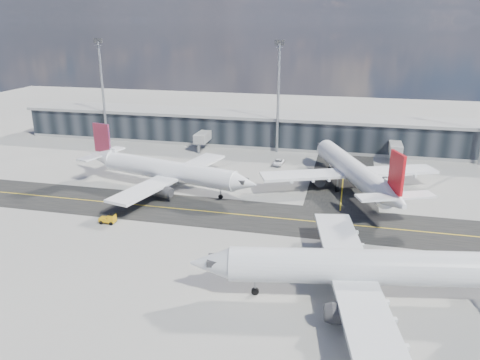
{
  "coord_description": "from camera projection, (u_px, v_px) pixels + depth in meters",
  "views": [
    {
      "loc": [
        18.52,
        -72.15,
        33.4
      ],
      "look_at": [
        -0.78,
        8.69,
        5.0
      ],
      "focal_mm": 35.0,
      "sensor_mm": 36.0,
      "label": 1
    }
  ],
  "objects": [
    {
      "name": "baggage_tug",
      "position": [
        109.0,
        219.0,
        80.84
      ],
      "size": [
        2.87,
        1.51,
        1.78
      ],
      "rotation": [
        0.0,
        0.0,
        -1.58
      ],
      "color": "#E1A00B",
      "rests_on": "ground"
    },
    {
      "name": "terminal_concourse",
      "position": [
        281.0,
        131.0,
        130.51
      ],
      "size": [
        152.0,
        19.8,
        8.8
      ],
      "color": "black",
      "rests_on": "ground"
    },
    {
      "name": "airliner_af",
      "position": [
        166.0,
        170.0,
        96.73
      ],
      "size": [
        40.9,
        35.16,
        12.23
      ],
      "rotation": [
        0.0,
        0.0,
        -1.81
      ],
      "color": "white",
      "rests_on": "ground"
    },
    {
      "name": "airliner_near",
      "position": [
        367.0,
        268.0,
        58.06
      ],
      "size": [
        44.01,
        37.73,
        13.08
      ],
      "rotation": [
        0.0,
        0.0,
        1.76
      ],
      "color": "silver",
      "rests_on": "ground"
    },
    {
      "name": "taxiway_lanes",
      "position": [
        266.0,
        203.0,
        90.3
      ],
      "size": [
        180.0,
        63.0,
        0.03
      ],
      "color": "black",
      "rests_on": "ground"
    },
    {
      "name": "service_van",
      "position": [
        278.0,
        162.0,
        113.83
      ],
      "size": [
        2.59,
        5.06,
        1.37
      ],
      "primitive_type": "imported",
      "rotation": [
        0.0,
        0.0,
        -0.07
      ],
      "color": "white",
      "rests_on": "ground"
    },
    {
      "name": "airliner_redtail",
      "position": [
        353.0,
        171.0,
        95.55
      ],
      "size": [
        36.62,
        42.33,
        13.05
      ],
      "rotation": [
        0.0,
        0.0,
        0.39
      ],
      "color": "white",
      "rests_on": "ground"
    },
    {
      "name": "ground",
      "position": [
        233.0,
        223.0,
        81.28
      ],
      "size": [
        300.0,
        300.0,
        0.0
      ],
      "primitive_type": "plane",
      "color": "gray",
      "rests_on": "ground"
    },
    {
      "name": "floodlight_masts",
      "position": [
        278.0,
        93.0,
        120.41
      ],
      "size": [
        102.5,
        0.7,
        28.9
      ],
      "color": "gray",
      "rests_on": "ground"
    }
  ]
}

